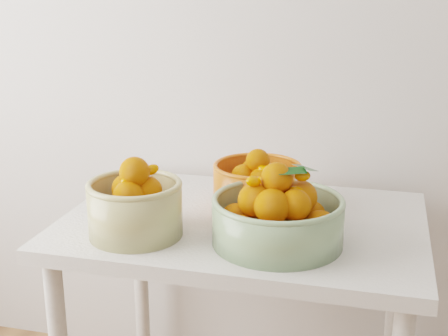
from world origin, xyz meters
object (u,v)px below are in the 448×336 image
at_px(bowl_cream, 135,206).
at_px(bowl_green, 277,216).
at_px(bowl_orange, 257,185).
at_px(table, 243,250).

bearing_deg(bowl_cream, bowl_green, 5.98).
bearing_deg(bowl_cream, bowl_orange, 44.89).
distance_m(table, bowl_cream, 0.35).
height_order(table, bowl_green, bowl_green).
distance_m(bowl_green, bowl_orange, 0.25).
xyz_separation_m(bowl_cream, bowl_orange, (0.27, 0.27, -0.01)).
relative_size(table, bowl_cream, 3.98).
bearing_deg(table, bowl_orange, 75.27).
height_order(bowl_green, bowl_orange, bowl_green).
bearing_deg(bowl_green, table, 129.63).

